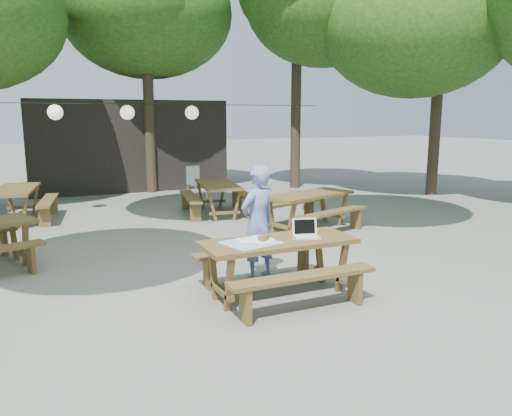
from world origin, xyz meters
name	(u,v)px	position (x,y,z in m)	size (l,w,h in m)	color
ground	(229,284)	(0.00, 0.00, 0.00)	(80.00, 80.00, 0.00)	slate
pavilion	(125,144)	(0.50, 10.50, 1.40)	(6.00, 3.00, 2.80)	black
main_picnic_table	(278,267)	(0.42, -0.69, 0.39)	(2.00, 1.58, 0.75)	brown
picnic_table_ne	(308,211)	(2.77, 2.51, 0.39)	(2.29, 2.09, 0.75)	brown
picnic_table_far_w	(17,205)	(-2.74, 5.84, 0.39)	(1.85, 2.12, 0.75)	brown
picnic_table_far_e	(218,198)	(1.61, 4.80, 0.39)	(1.87, 2.13, 0.75)	brown
woman	(258,223)	(0.47, 0.05, 0.82)	(0.60, 0.39, 1.65)	#7286D0
plastic_chair	(197,189)	(1.91, 7.31, 0.26)	(0.55, 0.55, 0.90)	white
laptop	(306,232)	(0.82, -0.70, 0.81)	(0.39, 0.34, 0.24)	white
tabletop_clutter	(254,242)	(0.07, -0.68, 0.76)	(0.76, 0.69, 0.08)	#3B8FCA
paper_lanterns	(128,112)	(-0.19, 6.00, 2.40)	(9.00, 0.34, 0.38)	black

